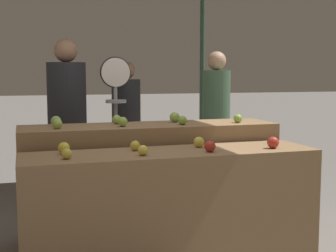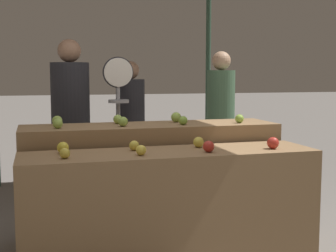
{
  "view_description": "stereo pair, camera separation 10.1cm",
  "coord_description": "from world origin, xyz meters",
  "px_view_note": "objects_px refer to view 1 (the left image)",
  "views": [
    {
      "loc": [
        -1.03,
        -3.18,
        1.43
      ],
      "look_at": [
        0.06,
        0.3,
        1.02
      ],
      "focal_mm": 50.0,
      "sensor_mm": 36.0,
      "label": 1
    },
    {
      "loc": [
        -0.93,
        -3.21,
        1.43
      ],
      "look_at": [
        0.06,
        0.3,
        1.02
      ],
      "focal_mm": 50.0,
      "sensor_mm": 36.0,
      "label": 2
    }
  ],
  "objects_px": {
    "person_customer_left": "(126,119)",
    "person_customer_right": "(216,111)",
    "person_vendor_at_scale": "(67,114)",
    "produce_scale": "(116,101)"
  },
  "relations": [
    {
      "from": "person_customer_left",
      "to": "person_customer_right",
      "type": "xyz_separation_m",
      "value": [
        1.08,
        -0.1,
        0.08
      ]
    },
    {
      "from": "person_customer_right",
      "to": "person_vendor_at_scale",
      "type": "bearing_deg",
      "value": 18.13
    },
    {
      "from": "produce_scale",
      "to": "person_customer_right",
      "type": "bearing_deg",
      "value": 26.76
    },
    {
      "from": "person_vendor_at_scale",
      "to": "person_customer_right",
      "type": "height_order",
      "value": "person_vendor_at_scale"
    },
    {
      "from": "person_vendor_at_scale",
      "to": "person_customer_left",
      "type": "distance_m",
      "value": 0.86
    },
    {
      "from": "person_vendor_at_scale",
      "to": "person_customer_right",
      "type": "distance_m",
      "value": 1.82
    },
    {
      "from": "produce_scale",
      "to": "person_customer_left",
      "type": "relative_size",
      "value": 1.01
    },
    {
      "from": "person_vendor_at_scale",
      "to": "person_customer_left",
      "type": "bearing_deg",
      "value": -146.92
    },
    {
      "from": "produce_scale",
      "to": "person_vendor_at_scale",
      "type": "distance_m",
      "value": 0.56
    },
    {
      "from": "produce_scale",
      "to": "person_customer_left",
      "type": "height_order",
      "value": "produce_scale"
    }
  ]
}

